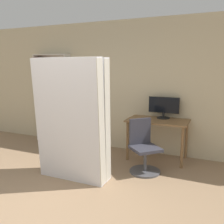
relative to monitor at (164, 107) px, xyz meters
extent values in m
plane|color=#937556|center=(-0.97, -2.78, -1.00)|extent=(16.00, 16.00, 0.00)
cube|color=#C6B793|center=(-0.97, 0.17, 0.35)|extent=(8.00, 0.06, 2.70)
cube|color=brown|center=(-0.06, -0.19, -0.24)|extent=(1.13, 0.65, 0.03)
cylinder|color=brown|center=(-0.57, -0.45, -0.63)|extent=(0.05, 0.05, 0.74)
cylinder|color=brown|center=(0.44, -0.45, -0.63)|extent=(0.05, 0.05, 0.74)
cylinder|color=brown|center=(-0.57, 0.08, -0.63)|extent=(0.05, 0.05, 0.74)
cylinder|color=brown|center=(0.44, 0.08, -0.63)|extent=(0.05, 0.05, 0.74)
cylinder|color=black|center=(0.00, 0.00, -0.21)|extent=(0.25, 0.25, 0.02)
cylinder|color=black|center=(0.00, 0.00, -0.16)|extent=(0.04, 0.04, 0.10)
cube|color=black|center=(0.00, 0.00, 0.04)|extent=(0.59, 0.02, 0.31)
cube|color=black|center=(0.00, 0.00, 0.04)|extent=(0.57, 0.03, 0.29)
cylinder|color=#4C4C51|center=(-0.09, -0.88, -0.98)|extent=(0.52, 0.52, 0.03)
cylinder|color=#4C4C51|center=(-0.09, -0.88, -0.79)|extent=(0.05, 0.05, 0.36)
cube|color=#33333D|center=(-0.09, -0.88, -0.58)|extent=(0.62, 0.62, 0.05)
cube|color=#33333D|center=(-0.23, -0.74, -0.33)|extent=(0.31, 0.31, 0.45)
cube|color=beige|center=(-3.04, 0.01, 0.02)|extent=(0.02, 0.25, 2.04)
cube|color=beige|center=(-2.19, 0.01, 0.02)|extent=(0.02, 0.25, 2.04)
cube|color=beige|center=(-2.61, 0.13, 0.02)|extent=(0.87, 0.02, 2.04)
cube|color=beige|center=(-2.61, 0.01, -0.99)|extent=(0.84, 0.22, 0.02)
cube|color=beige|center=(-2.61, 0.01, -0.59)|extent=(0.84, 0.22, 0.02)
cube|color=beige|center=(-2.61, 0.01, -0.18)|extent=(0.84, 0.22, 0.02)
cube|color=beige|center=(-2.61, 0.01, 0.22)|extent=(0.84, 0.22, 0.02)
cube|color=beige|center=(-2.61, 0.01, 0.63)|extent=(0.84, 0.22, 0.02)
cube|color=beige|center=(-2.61, 0.01, 1.03)|extent=(0.84, 0.22, 0.02)
cube|color=brown|center=(-3.01, 0.01, -0.85)|extent=(0.03, 0.16, 0.26)
cube|color=orange|center=(-2.97, 0.06, -0.81)|extent=(0.04, 0.12, 0.34)
cube|color=brown|center=(-2.93, 0.00, -0.84)|extent=(0.03, 0.16, 0.28)
cube|color=#232328|center=(-2.89, 0.00, -0.85)|extent=(0.03, 0.13, 0.27)
cube|color=teal|center=(-3.01, 0.03, -0.45)|extent=(0.02, 0.18, 0.25)
cube|color=#1E4C9E|center=(-2.99, 0.05, -0.45)|extent=(0.02, 0.14, 0.26)
cube|color=brown|center=(-2.96, 0.02, -0.43)|extent=(0.03, 0.18, 0.30)
cube|color=gold|center=(-2.92, 0.00, -0.42)|extent=(0.04, 0.17, 0.32)
cube|color=#232328|center=(-2.89, 0.03, -0.43)|extent=(0.03, 0.13, 0.29)
cube|color=teal|center=(-2.85, 0.01, -0.45)|extent=(0.03, 0.14, 0.26)
cube|color=#287A38|center=(-2.81, 0.00, -0.42)|extent=(0.03, 0.18, 0.30)
cube|color=red|center=(-2.78, 0.01, -0.41)|extent=(0.03, 0.13, 0.33)
cube|color=silver|center=(-2.74, -0.02, -0.46)|extent=(0.03, 0.12, 0.24)
cube|color=gold|center=(-3.00, 0.00, -0.03)|extent=(0.04, 0.17, 0.28)
cube|color=#7A2D84|center=(-2.96, 0.02, -0.03)|extent=(0.04, 0.17, 0.29)
cube|color=#287A38|center=(-2.93, 0.05, -0.02)|extent=(0.03, 0.12, 0.30)
cube|color=silver|center=(-2.89, 0.02, -0.04)|extent=(0.02, 0.17, 0.27)
cube|color=#287A38|center=(-2.86, 0.04, -0.02)|extent=(0.03, 0.13, 0.31)
cube|color=brown|center=(-3.01, 0.05, 0.36)|extent=(0.03, 0.14, 0.26)
cube|color=red|center=(-2.97, -0.01, 0.35)|extent=(0.02, 0.16, 0.24)
cube|color=silver|center=(-2.94, 0.01, 0.39)|extent=(0.02, 0.17, 0.31)
cube|color=#7A2D84|center=(-2.90, 0.01, 0.39)|extent=(0.04, 0.17, 0.31)
cube|color=teal|center=(-2.86, 0.04, 0.36)|extent=(0.02, 0.14, 0.25)
cube|color=orange|center=(-3.01, -0.01, 0.76)|extent=(0.03, 0.16, 0.24)
cube|color=red|center=(-2.97, 0.01, 0.81)|extent=(0.03, 0.14, 0.33)
cube|color=red|center=(-2.93, -0.02, 0.77)|extent=(0.04, 0.14, 0.27)
cube|color=orange|center=(-2.89, 0.00, 0.80)|extent=(0.03, 0.17, 0.33)
cube|color=#7A2D84|center=(-2.86, -0.01, 0.79)|extent=(0.02, 0.15, 0.31)
cube|color=brown|center=(-2.82, 0.01, 0.76)|extent=(0.03, 0.15, 0.23)
cube|color=silver|center=(-1.08, -1.64, -0.05)|extent=(1.12, 0.28, 1.90)
cube|color=beige|center=(-0.53, -1.64, -0.05)|extent=(0.01, 0.28, 1.86)
cube|color=silver|center=(-1.08, -1.44, -0.05)|extent=(1.12, 0.22, 1.90)
cube|color=beige|center=(-0.53, -1.44, -0.05)|extent=(0.01, 0.23, 1.86)
camera|label=1|loc=(1.01, -4.75, 0.76)|focal=40.00mm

